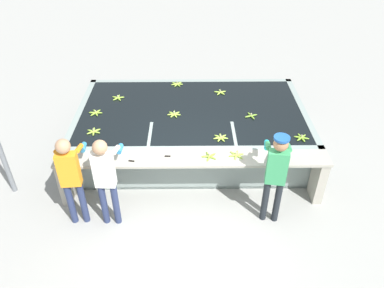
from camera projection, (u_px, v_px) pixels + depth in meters
ground_plane at (193, 206)px, 6.74m from camera, size 80.00×80.00×0.00m
wash_tank at (192, 129)px, 7.96m from camera, size 4.71×2.79×0.93m
work_ledge at (192, 170)px, 6.54m from camera, size 4.71×0.45×0.93m
worker_0 at (70, 174)px, 5.89m from camera, size 0.44×0.73×1.70m
worker_1 at (105, 175)px, 5.88m from camera, size 0.42×0.72×1.70m
worker_2 at (276, 171)px, 5.90m from camera, size 0.48×0.75×1.73m
banana_bunch_floating_0 at (220, 92)px, 8.27m from camera, size 0.28×0.27×0.08m
banana_bunch_floating_1 at (174, 114)px, 7.52m from camera, size 0.28×0.28×0.08m
banana_bunch_floating_2 at (96, 113)px, 7.56m from camera, size 0.28×0.27×0.08m
banana_bunch_floating_3 at (177, 84)px, 8.60m from camera, size 0.28×0.28×0.08m
banana_bunch_floating_4 at (118, 98)px, 8.06m from camera, size 0.28×0.27×0.08m
banana_bunch_floating_5 at (301, 138)px, 6.84m from camera, size 0.28×0.28×0.08m
banana_bunch_floating_6 at (94, 131)px, 7.01m from camera, size 0.27×0.28×0.08m
banana_bunch_floating_7 at (251, 116)px, 7.46m from camera, size 0.27×0.27×0.08m
banana_bunch_floating_8 at (221, 138)px, 6.84m from camera, size 0.28×0.27×0.08m
banana_bunch_ledge_0 at (209, 156)px, 6.38m from camera, size 0.26×0.28×0.08m
banana_bunch_ledge_1 at (236, 155)px, 6.42m from camera, size 0.28×0.28×0.08m
knife_0 at (172, 156)px, 6.40m from camera, size 0.35×0.04×0.02m
knife_1 at (135, 161)px, 6.29m from camera, size 0.35×0.10×0.02m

